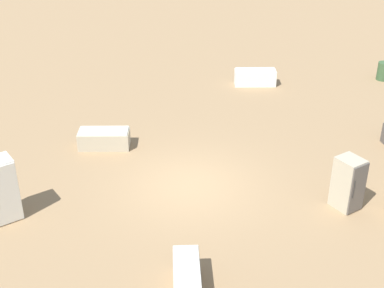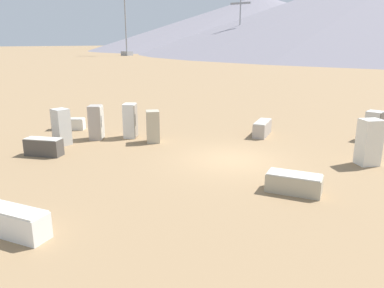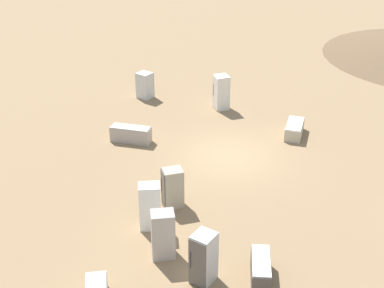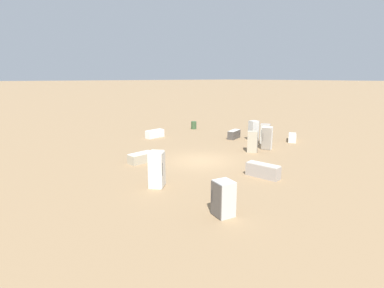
{
  "view_description": "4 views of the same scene",
  "coord_description": "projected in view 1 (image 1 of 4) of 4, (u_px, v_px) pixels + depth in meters",
  "views": [
    {
      "loc": [
        -2.07,
        14.01,
        8.97
      ],
      "look_at": [
        -0.0,
        -0.39,
        1.26
      ],
      "focal_mm": 50.0,
      "sensor_mm": 36.0,
      "label": 1
    },
    {
      "loc": [
        6.87,
        -13.69,
        4.81
      ],
      "look_at": [
        -1.22,
        -1.24,
        0.79
      ],
      "focal_mm": 35.0,
      "sensor_mm": 36.0,
      "label": 2
    },
    {
      "loc": [
        -20.1,
        -7.61,
        11.67
      ],
      "look_at": [
        -1.3,
        1.25,
        0.95
      ],
      "focal_mm": 50.0,
      "sensor_mm": 36.0,
      "label": 3
    },
    {
      "loc": [
        12.5,
        15.16,
        5.57
      ],
      "look_at": [
        0.78,
        0.04,
        1.28
      ],
      "focal_mm": 28.0,
      "sensor_mm": 36.0,
      "label": 4
    }
  ],
  "objects": [
    {
      "name": "rusty_barrel",
      "position": [
        384.0,
        71.0,
        24.63
      ],
      "size": [
        0.58,
        0.58,
        0.83
      ],
      "color": "#385633",
      "rests_on": "ground_plane"
    },
    {
      "name": "ground_plane",
      "position": [
        190.0,
        185.0,
        16.71
      ],
      "size": [
        1000.0,
        1000.0,
        0.0
      ],
      "primitive_type": "plane",
      "color": "#937551"
    },
    {
      "name": "discarded_fridge_10",
      "position": [
        2.0,
        190.0,
        14.77
      ],
      "size": [
        1.06,
        1.06,
        1.88
      ],
      "rotation": [
        0.0,
        0.0,
        0.76
      ],
      "color": "silver",
      "rests_on": "ground_plane"
    },
    {
      "name": "discarded_fridge_5",
      "position": [
        187.0,
        284.0,
        12.26
      ],
      "size": [
        0.97,
        2.01,
        0.78
      ],
      "rotation": [
        0.0,
        0.0,
        3.33
      ],
      "color": "#A89E93",
      "rests_on": "ground_plane"
    },
    {
      "name": "discarded_fridge_9",
      "position": [
        348.0,
        183.0,
        15.33
      ],
      "size": [
        0.97,
        0.98,
        1.59
      ],
      "rotation": [
        0.0,
        0.0,
        0.73
      ],
      "color": "#B2A88E",
      "rests_on": "ground_plane"
    },
    {
      "name": "discarded_fridge_7",
      "position": [
        104.0,
        139.0,
        18.83
      ],
      "size": [
        1.88,
        1.03,
        0.65
      ],
      "rotation": [
        0.0,
        0.0,
        4.86
      ],
      "color": "#B2A88E",
      "rests_on": "ground_plane"
    },
    {
      "name": "discarded_fridge_6",
      "position": [
        255.0,
        77.0,
        24.07
      ],
      "size": [
        1.91,
        0.91,
        0.73
      ],
      "rotation": [
        0.0,
        0.0,
        4.87
      ],
      "color": "white",
      "rests_on": "ground_plane"
    }
  ]
}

